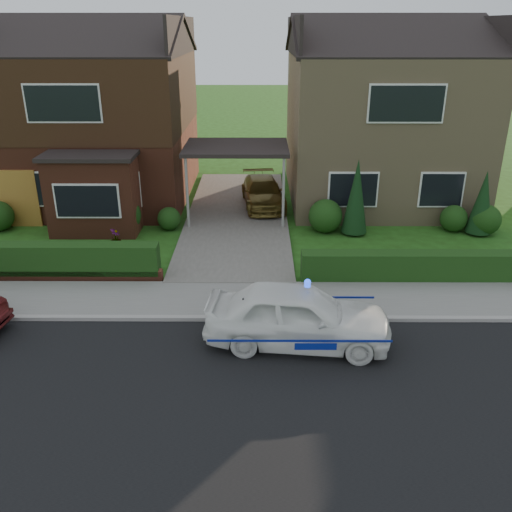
{
  "coord_description": "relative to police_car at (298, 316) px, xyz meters",
  "views": [
    {
      "loc": [
        0.83,
        -8.81,
        6.88
      ],
      "look_at": [
        0.76,
        3.5,
        1.58
      ],
      "focal_mm": 38.0,
      "sensor_mm": 36.0,
      "label": 1
    }
  ],
  "objects": [
    {
      "name": "ground",
      "position": [
        -1.73,
        -2.03,
        -0.72
      ],
      "size": [
        120.0,
        120.0,
        0.0
      ],
      "primitive_type": "plane",
      "color": "#214713",
      "rests_on": "ground"
    },
    {
      "name": "road",
      "position": [
        -1.73,
        -2.03,
        -0.72
      ],
      "size": [
        60.0,
        6.0,
        0.02
      ],
      "primitive_type": "cube",
      "color": "black",
      "rests_on": "ground"
    },
    {
      "name": "kerb",
      "position": [
        -1.73,
        1.02,
        -0.66
      ],
      "size": [
        60.0,
        0.16,
        0.12
      ],
      "primitive_type": "cube",
      "color": "#9E9993",
      "rests_on": "ground"
    },
    {
      "name": "sidewalk",
      "position": [
        -1.73,
        2.07,
        -0.67
      ],
      "size": [
        60.0,
        2.0,
        0.1
      ],
      "primitive_type": "cube",
      "color": "slate",
      "rests_on": "ground"
    },
    {
      "name": "driveway",
      "position": [
        -1.73,
        8.97,
        -0.66
      ],
      "size": [
        3.8,
        12.0,
        0.12
      ],
      "primitive_type": "cube",
      "color": "#666059",
      "rests_on": "ground"
    },
    {
      "name": "house_left",
      "position": [
        -7.51,
        11.87,
        3.09
      ],
      "size": [
        7.5,
        9.53,
        7.25
      ],
      "color": "brown",
      "rests_on": "ground"
    },
    {
      "name": "house_right",
      "position": [
        4.07,
        11.97,
        2.94
      ],
      "size": [
        7.5,
        8.06,
        7.25
      ],
      "color": "tan",
      "rests_on": "ground"
    },
    {
      "name": "carport_link",
      "position": [
        -1.73,
        8.93,
        1.93
      ],
      "size": [
        3.8,
        3.0,
        2.77
      ],
      "color": "black",
      "rests_on": "ground"
    },
    {
      "name": "garage_door",
      "position": [
        -9.97,
        7.93,
        0.33
      ],
      "size": [
        2.2,
        0.1,
        2.1
      ],
      "primitive_type": "cube",
      "color": "#92581F",
      "rests_on": "ground"
    },
    {
      "name": "dwarf_wall",
      "position": [
        -7.53,
        3.27,
        -0.54
      ],
      "size": [
        7.7,
        0.25,
        0.36
      ],
      "primitive_type": "cube",
      "color": "brown",
      "rests_on": "ground"
    },
    {
      "name": "hedge_left",
      "position": [
        -7.53,
        3.42,
        -0.72
      ],
      "size": [
        7.5,
        0.55,
        0.9
      ],
      "primitive_type": "cube",
      "color": "#113711",
      "rests_on": "ground"
    },
    {
      "name": "hedge_right",
      "position": [
        4.07,
        3.32,
        -0.72
      ],
      "size": [
        7.5,
        0.55,
        0.8
      ],
      "primitive_type": "cube",
      "color": "#113711",
      "rests_on": "ground"
    },
    {
      "name": "shrub_left_mid",
      "position": [
        -5.73,
        7.27,
        -0.06
      ],
      "size": [
        1.32,
        1.32,
        1.32
      ],
      "primitive_type": "sphere",
      "color": "#113711",
      "rests_on": "ground"
    },
    {
      "name": "shrub_left_near",
      "position": [
        -4.13,
        7.57,
        -0.3
      ],
      "size": [
        0.84,
        0.84,
        0.84
      ],
      "primitive_type": "sphere",
      "color": "#113711",
      "rests_on": "ground"
    },
    {
      "name": "shrub_right_near",
      "position": [
        1.47,
        7.37,
        -0.12
      ],
      "size": [
        1.2,
        1.2,
        1.2
      ],
      "primitive_type": "sphere",
      "color": "#113711",
      "rests_on": "ground"
    },
    {
      "name": "shrub_right_mid",
      "position": [
        6.07,
        7.47,
        -0.24
      ],
      "size": [
        0.96,
        0.96,
        0.96
      ],
      "primitive_type": "sphere",
      "color": "#113711",
      "rests_on": "ground"
    },
    {
      "name": "shrub_right_far",
      "position": [
        7.07,
        7.17,
        -0.18
      ],
      "size": [
        1.08,
        1.08,
        1.08
      ],
      "primitive_type": "sphere",
      "color": "#113711",
      "rests_on": "ground"
    },
    {
      "name": "conifer_a",
      "position": [
        2.47,
        7.17,
        0.58
      ],
      "size": [
        0.9,
        0.9,
        2.6
      ],
      "primitive_type": "cone",
      "color": "black",
      "rests_on": "ground"
    },
    {
      "name": "conifer_b",
      "position": [
        6.87,
        7.17,
        0.38
      ],
      "size": [
        0.9,
        0.9,
        2.2
      ],
      "primitive_type": "cone",
      "color": "black",
      "rests_on": "ground"
    },
    {
      "name": "police_car",
      "position": [
        0.0,
        0.0,
        0.0
      ],
      "size": [
        3.91,
        4.4,
        1.61
      ],
      "rotation": [
        0.0,
        0.0,
        1.47
      ],
      "color": "white",
      "rests_on": "ground"
    },
    {
      "name": "driveway_car",
      "position": [
        -0.73,
        10.07,
        -0.06
      ],
      "size": [
        1.94,
        3.91,
        1.09
      ],
      "primitive_type": "imported",
      "rotation": [
        0.0,
        0.0,
        0.11
      ],
      "color": "brown",
      "rests_on": "driveway"
    },
    {
      "name": "potted_plant_b",
      "position": [
        -6.34,
        3.97,
        -0.3
      ],
      "size": [
        0.61,
        0.59,
        0.86
      ],
      "primitive_type": "imported",
      "rotation": [
        0.0,
        0.0,
        0.65
      ],
      "color": "gray",
      "rests_on": "ground"
    },
    {
      "name": "potted_plant_c",
      "position": [
        -5.62,
        5.73,
        -0.39
      ],
      "size": [
        0.38,
        0.38,
        0.67
      ],
      "primitive_type": "imported",
      "rotation": [
        0.0,
        0.0,
        1.57
      ],
      "color": "gray",
      "rests_on": "ground"
    }
  ]
}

